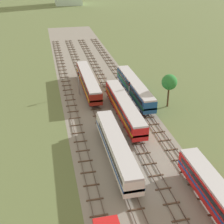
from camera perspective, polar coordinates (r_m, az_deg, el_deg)
ground_plane at (r=64.88m, az=-0.43°, el=-0.31°), size 480.00×480.00×0.00m
ballast_bed at (r=64.88m, az=-0.43°, el=-0.30°), size 18.76×176.00×0.01m
track_far_left at (r=64.73m, az=-7.02°, el=-0.46°), size 2.40×126.00×0.29m
track_left at (r=65.28m, az=-2.73°, el=-0.02°), size 2.40×126.00×0.29m
track_centre_left at (r=66.19m, az=1.47°, el=0.40°), size 2.40×126.00×0.29m
track_centre at (r=67.44m, az=5.53°, el=0.81°), size 2.40×126.00×0.29m
diesel_railcar_left_mid at (r=49.25m, az=0.84°, el=-6.49°), size 2.96×20.50×3.80m
passenger_coach_centre_left_midfar at (r=62.06m, az=2.27°, el=1.04°), size 2.96×22.00×3.80m
passenger_coach_centre_far at (r=71.53m, az=4.19°, el=4.62°), size 2.96×22.00×3.80m
passenger_coach_left_farther at (r=75.12m, az=-4.41°, el=5.74°), size 2.96×22.00×3.80m
signal_post_nearest at (r=67.03m, az=3.14°, el=3.96°), size 0.28×0.47×5.66m
signal_post_near at (r=72.93m, az=-6.15°, el=5.81°), size 0.28×0.47×5.66m
lineside_tree_1 at (r=66.86m, az=10.49°, el=5.37°), size 3.32×3.32×7.34m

